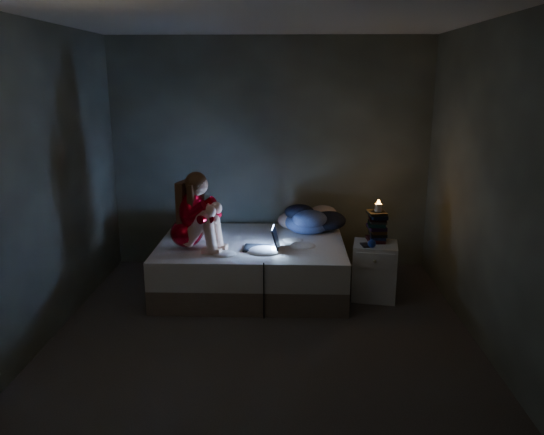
{
  "coord_description": "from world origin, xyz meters",
  "views": [
    {
      "loc": [
        0.21,
        -4.2,
        2.16
      ],
      "look_at": [
        0.05,
        1.0,
        0.8
      ],
      "focal_mm": 35.67,
      "sensor_mm": 36.0,
      "label": 1
    }
  ],
  "objects_px": {
    "candle": "(378,208)",
    "bed": "(252,265)",
    "laptop": "(261,237)",
    "nightstand": "(374,271)",
    "phone": "(367,246)",
    "woman": "(186,210)"
  },
  "relations": [
    {
      "from": "laptop",
      "to": "candle",
      "type": "distance_m",
      "value": 1.2
    },
    {
      "from": "bed",
      "to": "woman",
      "type": "distance_m",
      "value": 0.93
    },
    {
      "from": "nightstand",
      "to": "candle",
      "type": "height_order",
      "value": "candle"
    },
    {
      "from": "bed",
      "to": "laptop",
      "type": "bearing_deg",
      "value": -67.7
    },
    {
      "from": "phone",
      "to": "woman",
      "type": "bearing_deg",
      "value": 161.66
    },
    {
      "from": "nightstand",
      "to": "laptop",
      "type": "bearing_deg",
      "value": -167.68
    },
    {
      "from": "bed",
      "to": "phone",
      "type": "bearing_deg",
      "value": -13.95
    },
    {
      "from": "candle",
      "to": "bed",
      "type": "bearing_deg",
      "value": 175.39
    },
    {
      "from": "candle",
      "to": "phone",
      "type": "relative_size",
      "value": 0.57
    },
    {
      "from": "woman",
      "to": "candle",
      "type": "relative_size",
      "value": 9.73
    },
    {
      "from": "nightstand",
      "to": "candle",
      "type": "xyz_separation_m",
      "value": [
        0.02,
        0.09,
        0.63
      ]
    },
    {
      "from": "bed",
      "to": "nightstand",
      "type": "relative_size",
      "value": 3.32
    },
    {
      "from": "phone",
      "to": "candle",
      "type": "bearing_deg",
      "value": 37.8
    },
    {
      "from": "bed",
      "to": "phone",
      "type": "height_order",
      "value": "phone"
    },
    {
      "from": "laptop",
      "to": "phone",
      "type": "height_order",
      "value": "laptop"
    },
    {
      "from": "bed",
      "to": "candle",
      "type": "height_order",
      "value": "candle"
    },
    {
      "from": "bed",
      "to": "candle",
      "type": "distance_m",
      "value": 1.42
    },
    {
      "from": "candle",
      "to": "phone",
      "type": "distance_m",
      "value": 0.4
    },
    {
      "from": "candle",
      "to": "nightstand",
      "type": "bearing_deg",
      "value": -104.54
    },
    {
      "from": "nightstand",
      "to": "phone",
      "type": "height_order",
      "value": "phone"
    },
    {
      "from": "woman",
      "to": "nightstand",
      "type": "bearing_deg",
      "value": 18.12
    },
    {
      "from": "bed",
      "to": "phone",
      "type": "relative_size",
      "value": 13.43
    }
  ]
}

